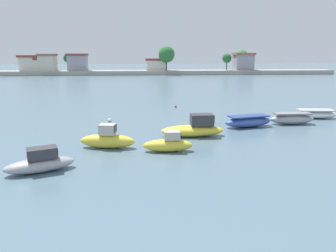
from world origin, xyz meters
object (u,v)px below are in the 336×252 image
(moored_boat_4, at_px, (168,144))
(moored_boat_2, at_px, (40,163))
(moored_boat_3, at_px, (108,140))
(mooring_buoy_2, at_px, (334,114))
(mooring_buoy_1, at_px, (110,120))
(moored_boat_6, at_px, (248,121))
(moored_boat_7, at_px, (292,119))
(mooring_buoy_0, at_px, (176,106))
(moored_boat_8, at_px, (315,114))
(moored_boat_5, at_px, (194,128))

(moored_boat_4, bearing_deg, moored_boat_2, -155.07)
(moored_boat_3, xyz_separation_m, moored_boat_4, (4.43, -1.17, -0.11))
(moored_boat_2, xyz_separation_m, mooring_buoy_2, (27.63, 15.11, -0.37))
(moored_boat_4, relative_size, mooring_buoy_1, 9.73)
(moored_boat_4, height_order, moored_boat_6, moored_boat_4)
(moored_boat_7, height_order, mooring_buoy_0, moored_boat_7)
(moored_boat_8, bearing_deg, moored_boat_5, -149.07)
(moored_boat_7, xyz_separation_m, mooring_buoy_2, (6.89, 3.93, -0.36))
(moored_boat_2, distance_m, moored_boat_5, 12.71)
(moored_boat_7, relative_size, mooring_buoy_1, 11.97)
(moored_boat_7, distance_m, mooring_buoy_2, 7.93)
(moored_boat_7, relative_size, moored_boat_8, 0.94)
(moored_boat_5, distance_m, moored_boat_6, 6.40)
(moored_boat_4, height_order, mooring_buoy_2, moored_boat_4)
(moored_boat_6, distance_m, mooring_buoy_0, 12.69)
(moored_boat_8, bearing_deg, moored_boat_6, -151.42)
(moored_boat_3, distance_m, mooring_buoy_1, 9.04)
(moored_boat_6, distance_m, moored_boat_8, 9.22)
(moored_boat_2, bearing_deg, moored_boat_3, 30.54)
(moored_boat_3, distance_m, mooring_buoy_2, 26.42)
(moored_boat_3, relative_size, moored_boat_4, 1.18)
(moored_boat_7, distance_m, mooring_buoy_0, 14.82)
(mooring_buoy_1, bearing_deg, moored_boat_3, -84.56)
(moored_boat_7, height_order, mooring_buoy_1, moored_boat_7)
(mooring_buoy_0, distance_m, mooring_buoy_2, 18.59)
(moored_boat_6, xyz_separation_m, moored_boat_8, (8.55, 3.44, -0.09))
(moored_boat_5, bearing_deg, moored_boat_6, 27.71)
(moored_boat_4, relative_size, mooring_buoy_0, 12.09)
(mooring_buoy_1, distance_m, mooring_buoy_2, 25.10)
(moored_boat_3, distance_m, moored_boat_4, 4.58)
(mooring_buoy_1, bearing_deg, moored_boat_5, -38.21)
(mooring_buoy_2, bearing_deg, mooring_buoy_0, 159.60)
(moored_boat_3, distance_m, moored_boat_6, 13.88)
(moored_boat_2, height_order, mooring_buoy_2, moored_boat_2)
(moored_boat_4, bearing_deg, mooring_buoy_0, 84.71)
(mooring_buoy_1, relative_size, mooring_buoy_2, 0.99)
(mooring_buoy_1, bearing_deg, moored_boat_4, -62.51)
(moored_boat_4, bearing_deg, mooring_buoy_1, 119.49)
(moored_boat_3, height_order, mooring_buoy_2, moored_boat_3)
(moored_boat_2, relative_size, moored_boat_6, 0.83)
(mooring_buoy_2, bearing_deg, moored_boat_6, -157.58)
(moored_boat_6, distance_m, mooring_buoy_2, 12.54)
(moored_boat_7, distance_m, moored_boat_8, 4.63)
(moored_boat_6, bearing_deg, mooring_buoy_2, 9.65)
(moored_boat_4, distance_m, moored_boat_5, 4.74)
(moored_boat_2, bearing_deg, moored_boat_4, 0.87)
(moored_boat_2, relative_size, moored_boat_5, 0.78)
(moored_boat_4, distance_m, moored_boat_8, 19.71)
(moored_boat_3, distance_m, moored_boat_7, 18.55)
(mooring_buoy_2, bearing_deg, moored_boat_2, -151.33)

